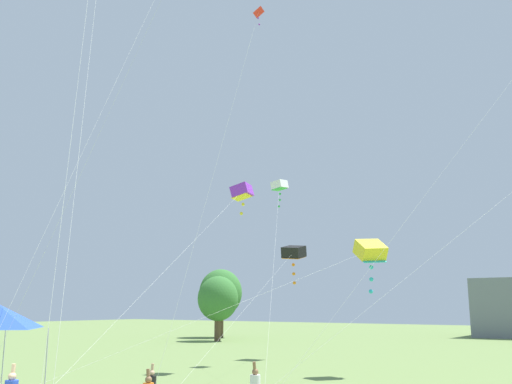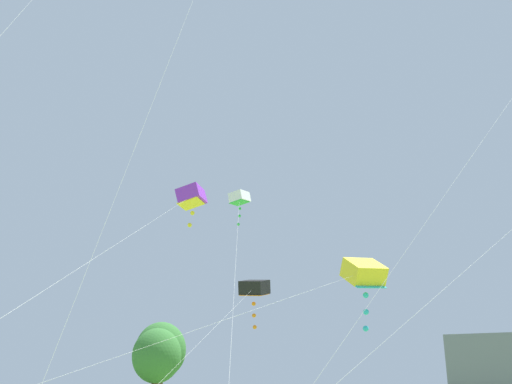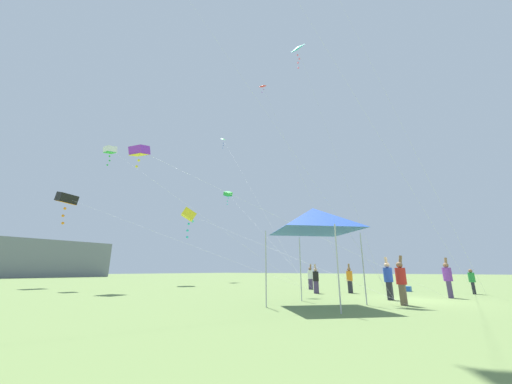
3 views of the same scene
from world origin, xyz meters
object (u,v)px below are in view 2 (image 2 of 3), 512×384
at_px(kite_white_box_0, 239,198).
at_px(kite_purple_box_3, 191,197).
at_px(kite_yellow_box_5, 364,273).
at_px(kite_black_box_7, 254,288).

relative_size(kite_white_box_0, kite_purple_box_3, 0.76).
xyz_separation_m(kite_white_box_0, kite_yellow_box_5, (7.86, -2.52, -5.31)).
height_order(kite_white_box_0, kite_yellow_box_5, kite_white_box_0).
bearing_deg(kite_black_box_7, kite_yellow_box_5, -35.93).
bearing_deg(kite_white_box_0, kite_yellow_box_5, -17.76).
bearing_deg(kite_yellow_box_5, kite_white_box_0, 162.24).
bearing_deg(kite_white_box_0, kite_black_box_7, 108.35).
distance_m(kite_purple_box_3, kite_yellow_box_5, 8.99).
bearing_deg(kite_purple_box_3, kite_yellow_box_5, 16.52).
distance_m(kite_white_box_0, kite_black_box_7, 6.24).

